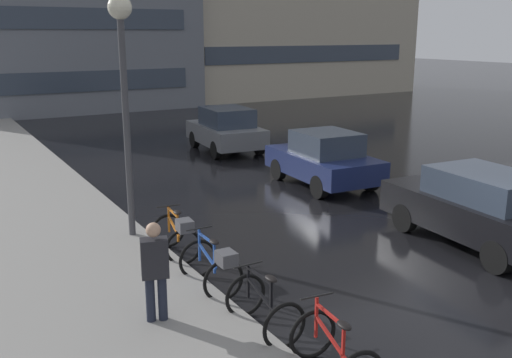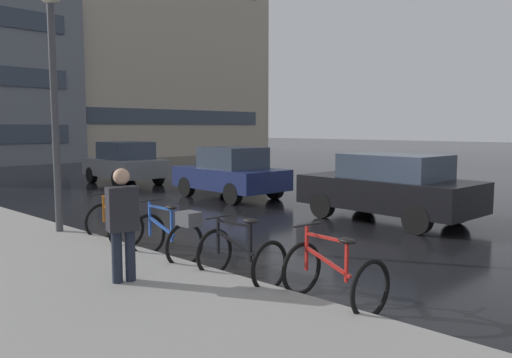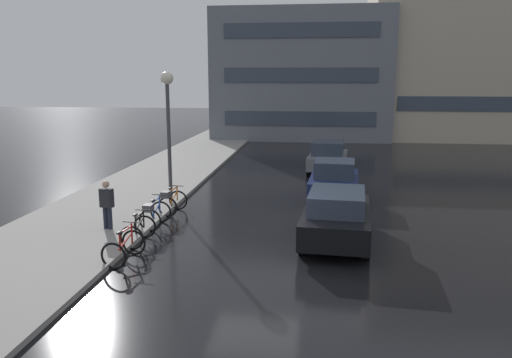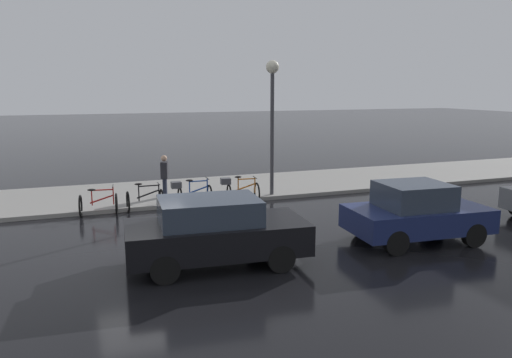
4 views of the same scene
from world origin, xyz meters
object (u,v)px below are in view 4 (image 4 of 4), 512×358
Objects in this scene: car_black at (215,231)px; pedestrian at (165,175)px; bicycle_farthest at (239,190)px; bicycle_third at (191,193)px; streetlamp at (272,99)px; bicycle_second at (145,199)px; bicycle_nearest at (99,204)px; car_navy at (416,213)px.

pedestrian is (-7.17, 0.10, 0.13)m from car_black.
car_black is (5.80, -2.53, 0.32)m from bicycle_farthest.
streetlamp is (-0.37, 3.19, 3.20)m from bicycle_third.
bicycle_second is 0.85× the size of bicycle_third.
bicycle_farthest is 0.32× the size of car_black.
streetlamp reaches higher than bicycle_third.
bicycle_nearest is at bearing -88.76° from bicycle_farthest.
streetlamp is (-0.55, 6.28, 3.30)m from bicycle_nearest.
car_black is (5.69, 2.31, 0.42)m from bicycle_nearest.
bicycle_second is 0.70× the size of pedestrian.
bicycle_farthest is 0.27× the size of streetlamp.
pedestrian is (-1.47, 2.42, 0.55)m from bicycle_nearest.
pedestrian is (-1.37, -2.42, 0.45)m from bicycle_farthest.
car_black reaches higher than bicycle_nearest.
streetlamp is at bearing 147.55° from car_black.
pedestrian reaches higher than car_black.
bicycle_nearest is 4.84m from bicycle_farthest.
bicycle_second is at bearing -88.44° from bicycle_third.
car_black is at bearing -7.54° from bicycle_third.
bicycle_second is 5.82m from streetlamp.
streetlamp is (0.92, 3.87, 2.75)m from pedestrian.
bicycle_second is at bearing -85.08° from streetlamp.
car_black is 1.12× the size of car_navy.
bicycle_third is 1.75m from bicycle_farthest.
bicycle_nearest is 3.10m from bicycle_third.
streetlamp is (-6.24, 3.97, 2.88)m from car_black.
pedestrian is at bearing 179.17° from car_black.
bicycle_third reaches higher than bicycle_second.
bicycle_third is 1.53m from pedestrian.
pedestrian is 0.33× the size of streetlamp.
bicycle_nearest is 0.90× the size of bicycle_farthest.
car_navy is 9.11m from pedestrian.
bicycle_third is at bearing 27.55° from pedestrian.
bicycle_farthest is (0.08, 1.75, 0.00)m from bicycle_third.
bicycle_nearest is at bearing -157.90° from car_black.
streetlamp is at bearing 76.56° from pedestrian.
streetlamp reaches higher than bicycle_second.
bicycle_nearest is 1.06× the size of bicycle_second.
bicycle_farthest is at bearing 87.46° from bicycle_third.
bicycle_second is 0.23× the size of streetlamp.
streetlamp is at bearing -165.84° from car_navy.
pedestrian is (-7.29, -5.47, 0.16)m from car_navy.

